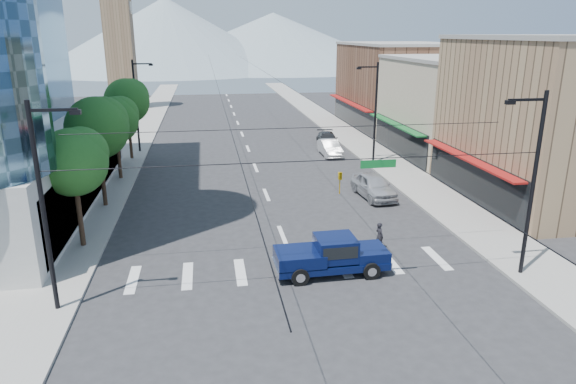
# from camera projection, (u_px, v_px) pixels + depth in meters

# --- Properties ---
(ground) EXTENTS (160.00, 160.00, 0.00)m
(ground) POSITION_uv_depth(u_px,v_px,m) (301.00, 282.00, 24.60)
(ground) COLOR #28282B
(ground) RESTS_ON ground
(sidewalk_left) EXTENTS (4.00, 120.00, 0.15)m
(sidewalk_left) POSITION_uv_depth(u_px,v_px,m) (139.00, 133.00, 60.47)
(sidewalk_left) COLOR gray
(sidewalk_left) RESTS_ON ground
(sidewalk_right) EXTENTS (4.00, 120.00, 0.15)m
(sidewalk_right) POSITION_uv_depth(u_px,v_px,m) (337.00, 128.00, 64.11)
(sidewalk_right) COLOR gray
(sidewalk_right) RESTS_ON ground
(shop_near) EXTENTS (12.00, 14.00, 11.00)m
(shop_near) POSITION_uv_depth(u_px,v_px,m) (559.00, 122.00, 35.43)
(shop_near) COLOR #8C6B4C
(shop_near) RESTS_ON ground
(shop_mid) EXTENTS (12.00, 14.00, 9.00)m
(shop_mid) POSITION_uv_depth(u_px,v_px,m) (461.00, 109.00, 48.92)
(shop_mid) COLOR tan
(shop_mid) RESTS_ON ground
(shop_far) EXTENTS (12.00, 18.00, 10.00)m
(shop_far) POSITION_uv_depth(u_px,v_px,m) (400.00, 87.00, 63.86)
(shop_far) COLOR brown
(shop_far) RESTS_ON ground
(clock_tower) EXTENTS (4.80, 4.80, 20.40)m
(clock_tower) POSITION_uv_depth(u_px,v_px,m) (119.00, 38.00, 77.39)
(clock_tower) COLOR #8C6B4C
(clock_tower) RESTS_ON ground
(mountain_left) EXTENTS (80.00, 80.00, 22.00)m
(mountain_left) POSITION_uv_depth(u_px,v_px,m) (167.00, 34.00, 160.48)
(mountain_left) COLOR gray
(mountain_left) RESTS_ON ground
(mountain_right) EXTENTS (90.00, 90.00, 18.00)m
(mountain_right) POSITION_uv_depth(u_px,v_px,m) (273.00, 40.00, 175.81)
(mountain_right) COLOR gray
(mountain_right) RESTS_ON ground
(tree_near) EXTENTS (3.65, 3.64, 6.71)m
(tree_near) POSITION_uv_depth(u_px,v_px,m) (76.00, 160.00, 27.18)
(tree_near) COLOR black
(tree_near) RESTS_ON ground
(tree_midnear) EXTENTS (4.09, 4.09, 7.52)m
(tree_midnear) POSITION_uv_depth(u_px,v_px,m) (99.00, 126.00, 33.61)
(tree_midnear) COLOR black
(tree_midnear) RESTS_ON ground
(tree_midfar) EXTENTS (3.65, 3.64, 6.71)m
(tree_midfar) POSITION_uv_depth(u_px,v_px,m) (117.00, 118.00, 40.38)
(tree_midfar) COLOR black
(tree_midfar) RESTS_ON ground
(tree_far) EXTENTS (4.09, 4.09, 7.52)m
(tree_far) POSITION_uv_depth(u_px,v_px,m) (128.00, 100.00, 46.81)
(tree_far) COLOR black
(tree_far) RESTS_ON ground
(signal_rig) EXTENTS (21.80, 0.20, 9.00)m
(signal_rig) POSITION_uv_depth(u_px,v_px,m) (310.00, 196.00, 22.30)
(signal_rig) COLOR black
(signal_rig) RESTS_ON ground
(lamp_pole_nw) EXTENTS (2.00, 0.25, 9.00)m
(lamp_pole_nw) POSITION_uv_depth(u_px,v_px,m) (137.00, 103.00, 49.80)
(lamp_pole_nw) COLOR black
(lamp_pole_nw) RESTS_ON ground
(lamp_pole_ne) EXTENTS (2.00, 0.25, 9.00)m
(lamp_pole_ne) POSITION_uv_depth(u_px,v_px,m) (374.00, 109.00, 45.49)
(lamp_pole_ne) COLOR black
(lamp_pole_ne) RESTS_ON ground
(pickup_truck) EXTENTS (5.69, 2.31, 1.91)m
(pickup_truck) POSITION_uv_depth(u_px,v_px,m) (331.00, 255.00, 25.19)
(pickup_truck) COLOR #081340
(pickup_truck) RESTS_ON ground
(pedestrian) EXTENTS (0.53, 0.66, 1.57)m
(pedestrian) POSITION_uv_depth(u_px,v_px,m) (379.00, 236.00, 28.05)
(pedestrian) COLOR black
(pedestrian) RESTS_ON ground
(parked_car_near) EXTENTS (2.46, 5.18, 1.71)m
(parked_car_near) POSITION_uv_depth(u_px,v_px,m) (374.00, 186.00, 37.04)
(parked_car_near) COLOR #B3B4B8
(parked_car_near) RESTS_ON ground
(parked_car_mid) EXTENTS (1.64, 4.62, 1.52)m
(parked_car_mid) POSITION_uv_depth(u_px,v_px,m) (330.00, 148.00, 49.72)
(parked_car_mid) COLOR silver
(parked_car_mid) RESTS_ON ground
(parked_car_far) EXTENTS (2.47, 5.09, 1.43)m
(parked_car_far) POSITION_uv_depth(u_px,v_px,m) (328.00, 140.00, 53.80)
(parked_car_far) COLOR #272729
(parked_car_far) RESTS_ON ground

